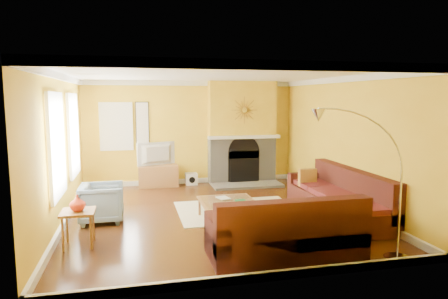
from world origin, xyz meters
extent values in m
cube|color=#512A11|center=(0.00, 0.00, -0.01)|extent=(5.50, 6.00, 0.02)
cube|color=white|center=(0.00, 0.00, 2.71)|extent=(5.50, 6.00, 0.02)
cube|color=yellow|center=(0.00, 3.01, 1.35)|extent=(5.50, 0.02, 2.70)
cube|color=yellow|center=(0.00, -3.01, 1.35)|extent=(5.50, 0.02, 2.70)
cube|color=yellow|center=(-2.76, 0.00, 1.35)|extent=(0.02, 6.00, 2.70)
cube|color=yellow|center=(2.76, 0.00, 1.35)|extent=(0.02, 6.00, 2.70)
cube|color=white|center=(-2.72, 1.30, 1.50)|extent=(0.06, 1.22, 1.72)
cube|color=white|center=(-2.72, -0.60, 1.50)|extent=(0.06, 1.22, 1.72)
cube|color=white|center=(-1.90, 2.96, 1.55)|extent=(0.82, 0.06, 1.22)
cube|color=white|center=(-1.25, 2.97, 1.60)|extent=(0.34, 0.04, 1.14)
cube|color=white|center=(1.35, 2.56, 1.25)|extent=(1.92, 0.22, 0.08)
cube|color=gray|center=(1.35, 2.25, 0.03)|extent=(1.80, 0.70, 0.06)
cube|color=beige|center=(0.53, 0.14, 0.01)|extent=(2.40, 1.80, 0.02)
cube|color=#986637|center=(-0.89, 2.75, 0.28)|extent=(1.00, 0.45, 0.55)
imported|color=black|center=(-0.89, 2.75, 0.84)|extent=(1.01, 0.48, 0.59)
cube|color=white|center=(-0.03, 2.80, 0.15)|extent=(0.30, 0.30, 0.30)
imported|color=slate|center=(-2.08, 0.00, 0.35)|extent=(0.78, 0.76, 0.71)
imported|color=#E83F27|center=(-2.35, -1.18, 0.67)|extent=(0.24, 0.24, 0.25)
imported|color=white|center=(0.02, -0.40, 0.41)|extent=(0.26, 0.31, 0.03)
camera|label=1|loc=(-1.49, -7.45, 2.26)|focal=32.00mm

